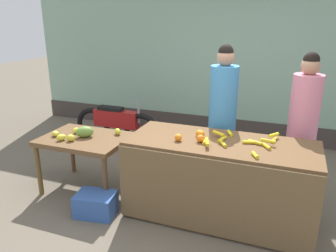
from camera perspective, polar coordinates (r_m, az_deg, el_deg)
ground_plane at (r=4.07m, az=3.29°, el=-13.91°), size 24.00×24.00×0.00m
market_wall_back at (r=6.11m, az=11.54°, el=13.11°), size 8.11×0.23×3.35m
fruit_stall_counter at (r=3.76m, az=8.78°, el=-9.16°), size 2.02×0.84×0.90m
side_table_wooden at (r=4.34m, az=-14.04°, el=-2.93°), size 1.06×0.79×0.72m
banana_bunch_pile at (r=3.57m, az=12.51°, el=-2.49°), size 0.74×0.68×0.07m
orange_pile at (r=3.60m, az=4.65°, el=-1.71°), size 0.31×0.29×0.08m
mango_papaya_pile at (r=4.29m, az=-14.70°, el=-1.15°), size 0.83×0.56×0.14m
vendor_woman_blue_shirt at (r=4.21m, az=9.31°, el=1.12°), size 0.34×0.34×1.86m
vendor_woman_pink_shirt at (r=4.24m, az=22.06°, el=-0.37°), size 0.34×0.34×1.80m
parked_motorcycle at (r=5.76m, az=-8.85°, el=0.28°), size 1.60×0.18×0.88m
produce_crate at (r=3.98m, az=-12.30°, el=-12.99°), size 0.49×0.39×0.26m
produce_sack at (r=4.71m, az=-0.79°, el=-5.13°), size 0.43×0.38×0.58m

